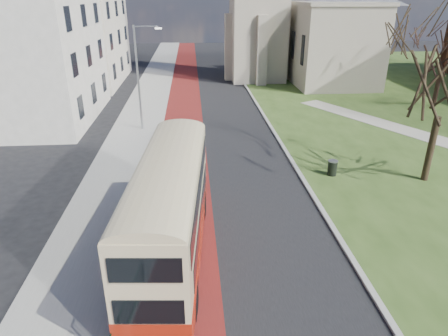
{
  "coord_description": "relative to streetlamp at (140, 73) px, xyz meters",
  "views": [
    {
      "loc": [
        -0.34,
        -13.58,
        10.27
      ],
      "look_at": [
        1.17,
        5.19,
        2.0
      ],
      "focal_mm": 32.0,
      "sensor_mm": 36.0,
      "label": 1
    }
  ],
  "objects": [
    {
      "name": "winter_tree_far",
      "position": [
        27.6,
        5.0,
        0.96
      ],
      "size": [
        5.93,
        5.93,
        7.96
      ],
      "rotation": [
        0.0,
        0.0,
        0.1
      ],
      "color": "black",
      "rests_on": "grass_green"
    },
    {
      "name": "street_block_far",
      "position": [
        -9.65,
        20.0,
        1.17
      ],
      "size": [
        10.3,
        16.3,
        11.5
      ],
      "color": "beige",
      "rests_on": "ground"
    },
    {
      "name": "streetlamp",
      "position": [
        0.0,
        0.0,
        0.0
      ],
      "size": [
        2.13,
        0.18,
        8.0
      ],
      "color": "gray",
      "rests_on": "pavement_west"
    },
    {
      "name": "road_carriageway",
      "position": [
        5.85,
        2.0,
        -4.59
      ],
      "size": [
        9.0,
        120.0,
        0.01
      ],
      "primitive_type": "cube",
      "color": "black",
      "rests_on": "ground"
    },
    {
      "name": "litter_bin",
      "position": [
        12.37,
        -9.94,
        -4.07
      ],
      "size": [
        0.73,
        0.73,
        0.95
      ],
      "rotation": [
        0.0,
        0.0,
        0.27
      ],
      "color": "black",
      "rests_on": "grass_green"
    },
    {
      "name": "bus_lane",
      "position": [
        3.15,
        2.0,
        -4.59
      ],
      "size": [
        3.4,
        120.0,
        0.01
      ],
      "primitive_type": "cube",
      "color": "#591414",
      "rests_on": "ground"
    },
    {
      "name": "pavement_west",
      "position": [
        -0.65,
        2.0,
        -4.53
      ],
      "size": [
        4.0,
        120.0,
        0.12
      ],
      "primitive_type": "cube",
      "color": "gray",
      "rests_on": "ground"
    },
    {
      "name": "bus",
      "position": [
        2.99,
        -17.46,
        -2.11
      ],
      "size": [
        3.24,
        10.57,
        4.35
      ],
      "rotation": [
        0.0,
        0.0,
        -0.08
      ],
      "color": "maroon",
      "rests_on": "ground"
    },
    {
      "name": "street_block_near",
      "position": [
        -9.65,
        4.0,
        1.92
      ],
      "size": [
        10.3,
        14.3,
        13.0
      ],
      "color": "beige",
      "rests_on": "ground"
    },
    {
      "name": "kerb_west",
      "position": [
        1.35,
        2.0,
        -4.53
      ],
      "size": [
        0.25,
        120.0,
        0.13
      ],
      "primitive_type": "cube",
      "color": "#999993",
      "rests_on": "ground"
    },
    {
      "name": "kerb_east",
      "position": [
        10.45,
        4.0,
        -4.53
      ],
      "size": [
        0.25,
        80.0,
        0.13
      ],
      "primitive_type": "cube",
      "color": "#999993",
      "rests_on": "ground"
    },
    {
      "name": "ground",
      "position": [
        4.35,
        -18.0,
        -4.59
      ],
      "size": [
        160.0,
        160.0,
        0.0
      ],
      "primitive_type": "plane",
      "color": "black",
      "rests_on": "ground"
    },
    {
      "name": "pedestrian_railing",
      "position": [
        1.4,
        -14.0,
        -4.04
      ],
      "size": [
        0.07,
        24.0,
        1.12
      ],
      "color": "#0C3619",
      "rests_on": "ground"
    }
  ]
}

